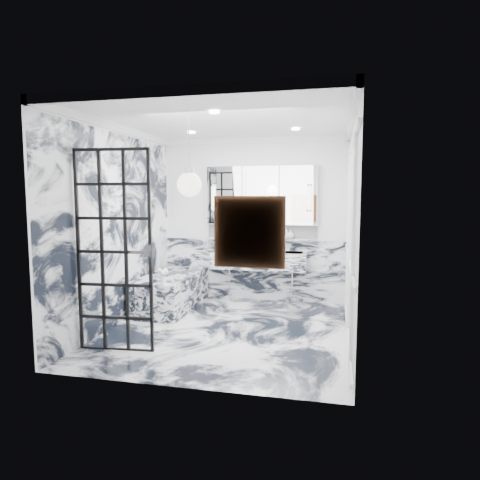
% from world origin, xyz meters
% --- Properties ---
extents(floor, '(3.60, 3.60, 0.00)m').
position_xyz_m(floor, '(0.00, 0.00, 0.00)').
color(floor, white).
rests_on(floor, ground).
extents(ceiling, '(3.60, 3.60, 0.00)m').
position_xyz_m(ceiling, '(0.00, 0.00, 2.80)').
color(ceiling, white).
rests_on(ceiling, wall_back).
extents(wall_back, '(3.60, 0.00, 3.60)m').
position_xyz_m(wall_back, '(0.00, 1.80, 1.40)').
color(wall_back, white).
rests_on(wall_back, floor).
extents(wall_front, '(3.60, 0.00, 3.60)m').
position_xyz_m(wall_front, '(0.00, -1.80, 1.40)').
color(wall_front, white).
rests_on(wall_front, floor).
extents(wall_left, '(0.00, 3.60, 3.60)m').
position_xyz_m(wall_left, '(-1.60, 0.00, 1.40)').
color(wall_left, white).
rests_on(wall_left, floor).
extents(wall_right, '(0.00, 3.60, 3.60)m').
position_xyz_m(wall_right, '(1.60, 0.00, 1.40)').
color(wall_right, white).
rests_on(wall_right, floor).
extents(marble_clad_back, '(3.18, 0.05, 1.05)m').
position_xyz_m(marble_clad_back, '(0.00, 1.78, 0.53)').
color(marble_clad_back, white).
rests_on(marble_clad_back, floor).
extents(marble_clad_left, '(0.02, 3.56, 2.68)m').
position_xyz_m(marble_clad_left, '(-1.59, 0.00, 1.34)').
color(marble_clad_left, white).
rests_on(marble_clad_left, floor).
extents(panel_molding, '(0.03, 3.40, 2.30)m').
position_xyz_m(panel_molding, '(1.58, 0.00, 1.30)').
color(panel_molding, white).
rests_on(panel_molding, floor).
extents(soap_bottle_a, '(0.10, 0.10, 0.19)m').
position_xyz_m(soap_bottle_a, '(0.59, 1.71, 1.19)').
color(soap_bottle_a, '#8C5919').
rests_on(soap_bottle_a, ledge).
extents(soap_bottle_b, '(0.09, 0.09, 0.18)m').
position_xyz_m(soap_bottle_b, '(0.51, 1.71, 1.18)').
color(soap_bottle_b, '#4C4C51').
rests_on(soap_bottle_b, ledge).
extents(soap_bottle_c, '(0.15, 0.15, 0.16)m').
position_xyz_m(soap_bottle_c, '(0.66, 1.71, 1.17)').
color(soap_bottle_c, silver).
rests_on(soap_bottle_c, ledge).
extents(face_pot, '(0.15, 0.15, 0.15)m').
position_xyz_m(face_pot, '(0.24, 1.71, 1.17)').
color(face_pot, white).
rests_on(face_pot, ledge).
extents(amber_bottle, '(0.04, 0.04, 0.10)m').
position_xyz_m(amber_bottle, '(0.38, 1.71, 1.14)').
color(amber_bottle, '#8C5919').
rests_on(amber_bottle, ledge).
extents(flower_vase, '(0.07, 0.07, 0.12)m').
position_xyz_m(flower_vase, '(-0.98, 0.11, 0.61)').
color(flower_vase, silver).
rests_on(flower_vase, bathtub).
extents(crittall_door, '(0.88, 0.11, 2.34)m').
position_xyz_m(crittall_door, '(-1.10, -1.01, 1.17)').
color(crittall_door, black).
rests_on(crittall_door, floor).
extents(artwork, '(0.54, 0.05, 0.54)m').
position_xyz_m(artwork, '(0.65, -1.76, 1.50)').
color(artwork, '#C74614').
rests_on(artwork, wall_front).
extents(pendant_light, '(0.25, 0.25, 0.25)m').
position_xyz_m(pendant_light, '(-0.08, -1.27, 1.93)').
color(pendant_light, white).
rests_on(pendant_light, ceiling).
extents(trough_sink, '(1.60, 0.45, 0.30)m').
position_xyz_m(trough_sink, '(0.15, 1.55, 0.73)').
color(trough_sink, silver).
rests_on(trough_sink, wall_back).
extents(ledge, '(1.90, 0.14, 0.04)m').
position_xyz_m(ledge, '(0.15, 1.72, 1.07)').
color(ledge, silver).
rests_on(ledge, wall_back).
extents(subway_tile, '(1.90, 0.03, 0.23)m').
position_xyz_m(subway_tile, '(0.15, 1.78, 1.21)').
color(subway_tile, white).
rests_on(subway_tile, wall_back).
extents(mirror_cabinet, '(1.90, 0.16, 1.00)m').
position_xyz_m(mirror_cabinet, '(0.15, 1.73, 1.82)').
color(mirror_cabinet, white).
rests_on(mirror_cabinet, wall_back).
extents(sconce_left, '(0.07, 0.07, 0.40)m').
position_xyz_m(sconce_left, '(-0.67, 1.63, 1.78)').
color(sconce_left, white).
rests_on(sconce_left, mirror_cabinet).
extents(sconce_right, '(0.07, 0.07, 0.40)m').
position_xyz_m(sconce_right, '(0.97, 1.63, 1.78)').
color(sconce_right, white).
rests_on(sconce_right, mirror_cabinet).
extents(bathtub, '(0.75, 1.65, 0.55)m').
position_xyz_m(bathtub, '(-1.18, 0.90, 0.28)').
color(bathtub, silver).
rests_on(bathtub, floor).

